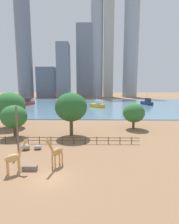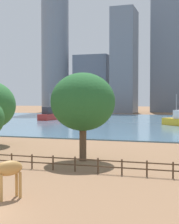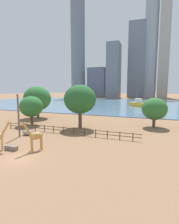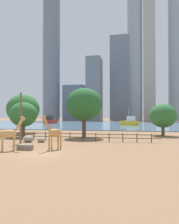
% 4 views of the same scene
% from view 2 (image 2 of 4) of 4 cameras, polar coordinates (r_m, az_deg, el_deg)
% --- Properties ---
extents(ground_plane, '(400.00, 400.00, 0.00)m').
position_cam_2_polar(ground_plane, '(96.38, 10.77, -1.61)').
color(ground_plane, '#8C6647').
extents(harbor_water, '(180.00, 86.00, 0.20)m').
position_cam_2_polar(harbor_water, '(93.40, 10.56, -1.66)').
color(harbor_water, slate).
rests_on(harbor_water, ground).
extents(giraffe_tall, '(1.99, 2.59, 4.09)m').
position_cam_2_polar(giraffe_tall, '(22.16, -13.63, -9.09)').
color(giraffe_tall, '#C18C47').
rests_on(giraffe_tall, ground).
extents(boulder_by_pole, '(1.26, 0.98, 0.73)m').
position_cam_2_polar(boulder_by_pole, '(29.72, -14.70, -9.31)').
color(boulder_by_pole, gray).
rests_on(boulder_by_pole, ground).
extents(enclosure_fence, '(26.12, 0.14, 1.30)m').
position_cam_2_polar(enclosure_fence, '(30.39, -5.42, -8.25)').
color(enclosure_fence, '#4C3826').
rests_on(enclosure_fence, ground).
extents(tree_center_broad, '(6.52, 6.52, 8.91)m').
position_cam_2_polar(tree_center_broad, '(34.54, -1.11, 1.67)').
color(tree_center_broad, brown).
rests_on(tree_center_broad, ground).
extents(boat_ferry, '(3.75, 8.89, 7.82)m').
position_cam_2_polar(boat_ferry, '(100.88, -6.75, -0.57)').
color(boat_ferry, '#B22D28').
rests_on(boat_ferry, harbor_water).
extents(boat_sailboat, '(7.52, 7.88, 7.21)m').
position_cam_2_polar(boat_sailboat, '(81.35, 14.49, -1.33)').
color(boat_sailboat, gold).
rests_on(boat_sailboat, harbor_water).
extents(skyline_tower_glass, '(16.37, 12.04, 27.01)m').
position_cam_2_polar(skyline_tower_glass, '(164.82, 0.54, 4.67)').
color(skyline_tower_glass, slate).
rests_on(skyline_tower_glass, ground).
extents(skyline_block_left, '(10.40, 14.65, 46.78)m').
position_cam_2_polar(skyline_block_left, '(158.05, 5.81, 8.36)').
color(skyline_block_left, slate).
rests_on(skyline_block_left, ground).
extents(skyline_block_right, '(16.38, 15.94, 67.21)m').
position_cam_2_polar(skyline_block_right, '(175.05, 13.12, 11.08)').
color(skyline_block_right, slate).
rests_on(skyline_block_right, ground).
extents(skyline_block_wide, '(13.07, 13.07, 97.70)m').
position_cam_2_polar(skyline_block_wide, '(171.55, -5.77, 16.51)').
color(skyline_block_wide, slate).
rests_on(skyline_block_wide, ground).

